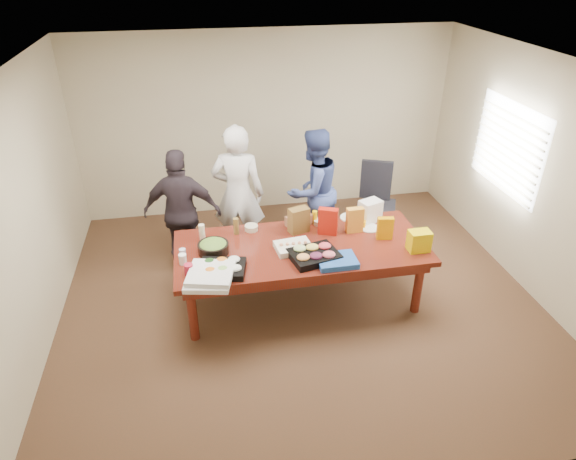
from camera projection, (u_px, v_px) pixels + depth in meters
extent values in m
cube|color=#47301E|center=(300.00, 300.00, 5.97)|extent=(5.50, 5.00, 0.02)
cube|color=white|center=(304.00, 65.00, 4.61)|extent=(5.50, 5.00, 0.02)
cube|color=beige|center=(267.00, 124.00, 7.42)|extent=(5.50, 0.04, 2.70)
cube|color=beige|center=(384.00, 370.00, 3.16)|extent=(5.50, 0.04, 2.70)
cube|color=beige|center=(25.00, 221.00, 4.85)|extent=(0.04, 5.00, 2.70)
cube|color=beige|center=(536.00, 178.00, 5.73)|extent=(0.04, 5.00, 2.70)
cube|color=white|center=(508.00, 147.00, 6.16)|extent=(0.03, 1.40, 1.10)
cube|color=beige|center=(505.00, 148.00, 6.15)|extent=(0.04, 1.36, 1.00)
cube|color=#4C1C0F|center=(301.00, 273.00, 5.78)|extent=(2.80, 1.20, 0.75)
cube|color=black|center=(379.00, 204.00, 6.99)|extent=(0.69, 0.69, 1.04)
imported|color=silver|center=(238.00, 194.00, 6.36)|extent=(0.75, 0.58, 1.83)
imported|color=#3E5096|center=(313.00, 190.00, 6.63)|extent=(1.02, 0.95, 1.68)
imported|color=#2B2329|center=(182.00, 213.00, 6.14)|extent=(1.01, 0.57, 1.62)
cube|color=black|center=(222.00, 269.00, 5.13)|extent=(0.53, 0.45, 0.07)
cube|color=black|center=(314.00, 255.00, 5.35)|extent=(0.57, 0.49, 0.08)
cube|color=white|center=(293.00, 247.00, 5.50)|extent=(0.42, 0.33, 0.07)
cylinder|color=black|center=(213.00, 248.00, 5.44)|extent=(0.36, 0.36, 0.11)
cube|color=#2051AC|center=(337.00, 261.00, 5.27)|extent=(0.42, 0.31, 0.06)
cube|color=#B21A0C|center=(328.00, 221.00, 5.74)|extent=(0.24, 0.17, 0.32)
cube|color=#DE9301|center=(385.00, 228.00, 5.66)|extent=(0.19, 0.10, 0.27)
cube|color=orange|center=(355.00, 220.00, 5.79)|extent=(0.20, 0.09, 0.30)
cylinder|color=beige|center=(300.00, 225.00, 5.84)|extent=(0.11, 0.11, 0.15)
cylinder|color=#F2BB01|center=(315.00, 217.00, 5.99)|extent=(0.07, 0.07, 0.16)
cylinder|color=brown|center=(236.00, 226.00, 5.77)|extent=(0.07, 0.07, 0.20)
cylinder|color=beige|center=(202.00, 233.00, 5.64)|extent=(0.08, 0.08, 0.20)
cube|color=#EA9F00|center=(357.00, 222.00, 5.98)|extent=(0.26, 0.22, 0.08)
cube|color=brown|center=(299.00, 220.00, 5.97)|extent=(0.34, 0.23, 0.13)
cube|color=brown|center=(299.00, 220.00, 5.79)|extent=(0.26, 0.20, 0.30)
cylinder|color=#B31D36|center=(189.00, 269.00, 5.08)|extent=(0.11, 0.11, 0.12)
cylinder|color=white|center=(183.00, 259.00, 5.25)|extent=(0.10, 0.10, 0.11)
cylinder|color=silver|center=(183.00, 253.00, 5.36)|extent=(0.08, 0.08, 0.10)
cube|color=white|center=(209.00, 279.00, 4.99)|extent=(0.52, 0.52, 0.05)
cube|color=white|center=(211.00, 273.00, 4.99)|extent=(0.54, 0.54, 0.05)
cylinder|color=silver|center=(369.00, 228.00, 5.92)|extent=(0.27, 0.27, 0.01)
cylinder|color=silver|center=(350.00, 218.00, 6.14)|extent=(0.32, 0.32, 0.02)
cylinder|color=beige|center=(320.00, 222.00, 6.00)|extent=(0.17, 0.17, 0.06)
cylinder|color=beige|center=(251.00, 228.00, 5.88)|extent=(0.17, 0.17, 0.06)
cube|color=white|center=(370.00, 211.00, 6.02)|extent=(0.30, 0.26, 0.27)
cube|color=yellow|center=(419.00, 241.00, 5.45)|extent=(0.24, 0.16, 0.23)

